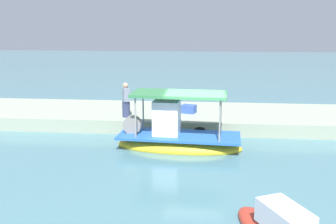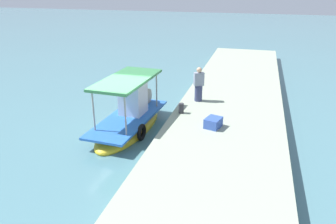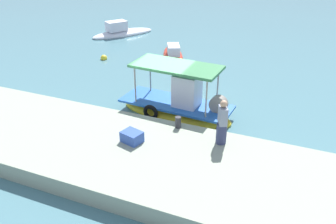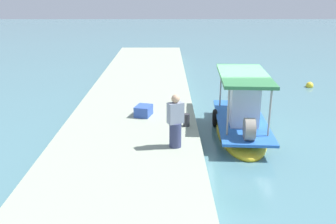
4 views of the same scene
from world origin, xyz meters
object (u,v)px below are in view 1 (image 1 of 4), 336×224
Objects in this scene: main_fishing_boat at (177,138)px; cargo_crate at (189,109)px; mooring_bollard at (162,115)px; fisherman_near_bollard at (126,101)px.

cargo_crate is (-0.34, -3.89, 0.42)m from main_fishing_boat.
cargo_crate is (-1.21, -1.67, -0.03)m from mooring_bollard.
cargo_crate is (-3.10, -1.21, -0.59)m from fisherman_near_bollard.
main_fishing_boat is 3.97m from fisherman_near_bollard.
main_fishing_boat is 3.93m from cargo_crate.
fisherman_near_bollard is 3.70× the size of mooring_bollard.
mooring_bollard is at bearing 166.41° from fisherman_near_bollard.
mooring_bollard is (0.87, -2.22, 0.44)m from main_fishing_boat.
main_fishing_boat reaches higher than cargo_crate.
main_fishing_boat is 2.43m from mooring_bollard.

